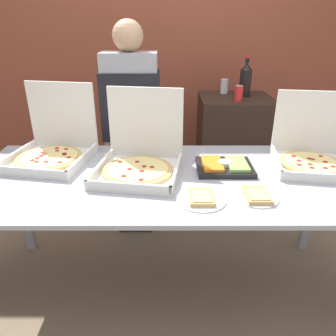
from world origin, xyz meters
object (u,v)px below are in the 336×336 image
Objects in this scene: pizza_box_far_right at (312,153)px; paper_plate_front_left at (203,198)px; pizza_box_near_left at (141,158)px; soda_can_colored at (240,94)px; pizza_box_far_left at (54,147)px; paper_plate_front_center at (259,196)px; soda_can_silver at (226,86)px; person_server_vest at (133,123)px; soda_bottle at (247,79)px; veggie_tray at (226,166)px.

pizza_box_far_right reaches higher than paper_plate_front_left.
pizza_box_near_left is 1.13m from soda_can_colored.
pizza_box_near_left is 2.14× the size of paper_plate_front_left.
pizza_box_near_left is (0.56, -0.18, 0.00)m from pizza_box_far_left.
pizza_box_far_right is at bearing 44.49° from paper_plate_front_center.
pizza_box_near_left is 4.33× the size of soda_can_silver.
paper_plate_front_center is at bearing -126.64° from pizza_box_far_right.
paper_plate_front_center is 1.23m from person_server_vest.
soda_bottle is at bearing 65.21° from soda_can_colored.
pizza_box_near_left reaches higher than soda_can_colored.
paper_plate_front_center is 0.28m from paper_plate_front_left.
soda_bottle is (1.37, 0.85, 0.28)m from pizza_box_far_left.
person_server_vest is at bearing 133.12° from veggie_tray.
soda_can_colored is (0.07, -0.30, 0.00)m from soda_can_silver.
pizza_box_far_left is 0.66m from person_server_vest.
paper_plate_front_center is (1.17, -0.50, -0.07)m from pizza_box_far_left.
paper_plate_front_center is 0.67× the size of soda_bottle.
person_server_vest is at bearing -158.36° from soda_bottle.
pizza_box_far_right is 1.54× the size of soda_bottle.
soda_can_silver is (-0.15, 0.12, -0.08)m from soda_bottle.
paper_plate_front_left is at bearing -109.31° from soda_bottle.
soda_can_silver is (0.16, 1.13, 0.26)m from veggie_tray.
pizza_box_far_left is 1.10× the size of pizza_box_far_right.
soda_bottle reaches higher than soda_can_silver.
pizza_box_far_left is 4.39× the size of soda_can_colored.
person_server_vest reaches higher than soda_can_silver.
pizza_box_near_left is 1.34m from soda_can_silver.
soda_can_silver is at bearing 142.68° from soda_bottle.
pizza_box_far_left is at bearing -152.71° from soda_can_colored.
veggie_tray is 1.01× the size of soda_bottle.
soda_bottle reaches higher than soda_can_colored.
pizza_box_far_left is 0.33× the size of person_server_vest.
person_server_vest reaches higher than pizza_box_far_right.
veggie_tray is at bearing 0.95° from pizza_box_far_left.
pizza_box_far_left is at bearing 47.10° from person_server_vest.
soda_can_colored is (-0.31, 0.76, 0.20)m from pizza_box_far_right.
person_server_vest reaches higher than veggie_tray.
person_server_vest reaches higher than paper_plate_front_left.
soda_can_colored is (1.29, 0.66, 0.20)m from pizza_box_far_left.
veggie_tray is at bearing -107.02° from soda_bottle.
soda_can_silver is at bearing -147.93° from person_server_vest.
soda_can_silver is at bearing 77.54° from paper_plate_front_left.
paper_plate_front_left is (-0.70, -0.43, -0.06)m from pizza_box_far_right.
veggie_tray is (1.06, -0.17, -0.06)m from pizza_box_far_left.
soda_can_colored reaches higher than paper_plate_front_center.
paper_plate_front_center is 0.36m from veggie_tray.
pizza_box_far_right is 1.14m from soda_can_silver.
paper_plate_front_left is at bearing -102.46° from soda_can_silver.
pizza_box_far_left is 1.70× the size of soda_bottle.
soda_can_colored is at bearing 84.41° from paper_plate_front_center.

